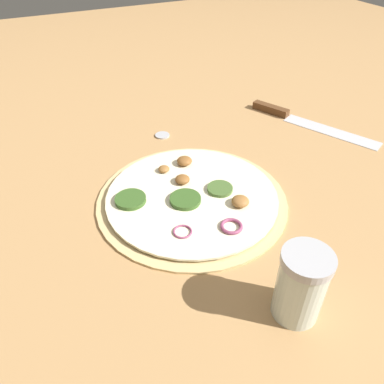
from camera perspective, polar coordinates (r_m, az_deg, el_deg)
The scene contains 5 objects.
ground_plane at distance 0.67m, azimuth 0.00°, elevation -1.26°, with size 3.00×3.00×0.00m, color tan.
pizza at distance 0.66m, azimuth -0.06°, elevation -0.80°, with size 0.34×0.34×0.03m.
knife at distance 0.96m, azimuth 15.27°, elevation 10.88°, with size 0.16×0.30×0.02m.
spice_jar at distance 0.49m, azimuth 16.26°, elevation -13.47°, with size 0.06×0.06×0.11m.
loose_cap at distance 0.86m, azimuth -4.55°, elevation 8.71°, with size 0.03×0.03×0.01m.
Camera 1 is at (0.22, 0.46, 0.43)m, focal length 35.00 mm.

